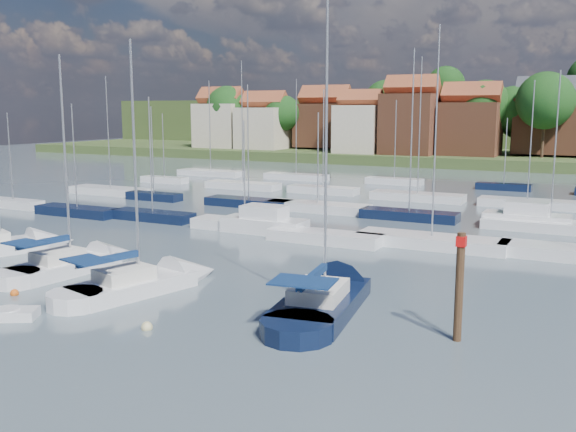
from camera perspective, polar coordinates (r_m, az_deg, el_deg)
The scene contains 12 objects.
ground at distance 68.47m, azimuth 9.93°, elevation 1.01°, with size 260.00×260.00×0.00m, color #4E5D6A.
sailboat_left at distance 42.31m, azimuth -17.99°, elevation -4.08°, with size 4.11×10.71×14.24m.
sailboat_centre at distance 36.83m, azimuth -12.10°, elevation -5.83°, with size 5.59×11.16×14.70m.
sailboat_navy at distance 33.73m, azimuth 3.77°, elevation -7.08°, with size 5.04×12.92×17.38m.
sailboat_far at distance 49.32m, azimuth -23.40°, elevation -2.54°, with size 6.56×10.50×13.66m.
tender at distance 33.92m, azimuth -23.69°, elevation -8.00°, with size 3.06×2.49×0.60m.
timber_piling at distance 28.89m, azimuth 14.90°, elevation -7.87°, with size 0.40×0.40×7.04m.
buoy_c at distance 38.00m, azimuth -23.13°, elevation -6.48°, with size 0.47×0.47×0.47m, color #D85914.
buoy_d at distance 30.48m, azimuth -12.43°, elevation -9.81°, with size 0.53×0.53×0.53m, color beige.
buoy_e at distance 36.44m, azimuth 1.85°, elevation -6.37°, with size 0.54×0.54×0.54m, color beige.
marina_field at distance 63.27m, azimuth 10.32°, elevation 0.70°, with size 79.62×41.41×15.93m.
far_shore_town at distance 158.59m, azimuth 20.63°, elevation 6.99°, with size 212.46×90.00×22.27m.
Camera 1 is at (19.43, -24.90, 9.98)m, focal length 40.00 mm.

